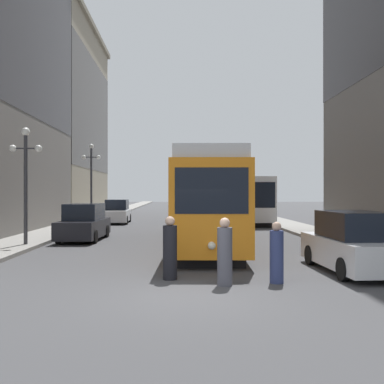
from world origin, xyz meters
name	(u,v)px	position (x,y,z in m)	size (l,w,h in m)	color
ground_plane	(190,296)	(0.00, 0.00, 0.00)	(200.00, 200.00, 0.00)	#424244
sidewalk_left	(112,213)	(-7.52, 40.00, 0.07)	(2.51, 120.00, 0.15)	gray
sidewalk_right	(248,213)	(7.52, 40.00, 0.07)	(2.51, 120.00, 0.15)	gray
streetcar	(206,199)	(1.04, 10.65, 2.10)	(3.24, 15.21, 3.89)	black
transit_bus	(241,198)	(4.77, 25.62, 1.95)	(3.04, 12.57, 3.45)	black
parked_car_left_near	(117,212)	(-4.97, 24.74, 0.84)	(1.97, 4.62, 1.82)	black
parked_car_left_mid	(84,223)	(-4.97, 12.38, 0.84)	(2.01, 4.74, 1.82)	black
parked_car_right_far	(353,244)	(4.97, 3.03, 0.84)	(2.00, 4.53, 1.82)	black
pedestrian_crossing_near	(170,250)	(-0.51, 2.04, 0.81)	(0.39, 0.39, 1.74)	black
pedestrian_crossing_far	(225,254)	(0.92, 1.20, 0.81)	(0.39, 0.39, 1.74)	#4C4C56
pedestrian_on_sidewalk	(277,254)	(2.32, 1.47, 0.75)	(0.36, 0.36, 1.62)	navy
lamp_post_left_near	(26,167)	(-6.87, 9.41, 3.49)	(1.41, 0.36, 5.04)	#333338
lamp_post_left_far	(91,171)	(-6.87, 24.32, 4.00)	(1.41, 0.36, 5.91)	#333338
building_left_corner	(15,118)	(-16.56, 35.45, 9.78)	(16.17, 19.20, 19.04)	gray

